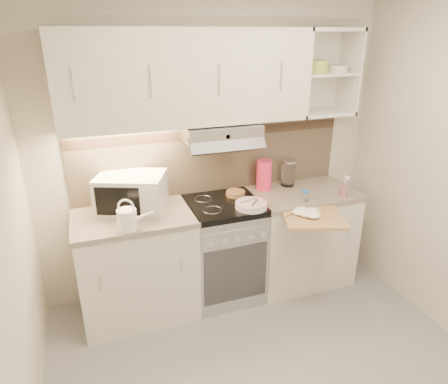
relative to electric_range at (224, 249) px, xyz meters
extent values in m
cube|color=beige|center=(0.00, 0.30, 0.80)|extent=(3.00, 0.04, 2.50)
cube|color=tan|center=(0.00, 0.29, 0.77)|extent=(2.40, 0.02, 0.64)
cube|color=#3B2B20|center=(0.00, 0.28, 0.97)|extent=(2.40, 0.01, 0.08)
cube|color=silver|center=(-0.25, 0.13, 1.45)|extent=(1.90, 0.34, 0.70)
cube|color=silver|center=(0.95, 0.13, 1.45)|extent=(0.50, 0.34, 0.70)
cylinder|color=#9AB144|center=(0.87, 0.13, 1.50)|extent=(0.19, 0.19, 0.10)
cylinder|color=silver|center=(1.07, 0.13, 1.48)|extent=(0.18, 0.18, 0.06)
cube|color=#B7B7BC|center=(0.00, 0.10, 1.03)|extent=(0.60, 0.40, 0.12)
cube|color=silver|center=(-0.75, 0.00, -0.02)|extent=(0.90, 0.60, 0.86)
cube|color=gray|center=(-0.75, 0.00, 0.43)|extent=(0.92, 0.62, 0.04)
cube|color=silver|center=(0.75, 0.00, -0.02)|extent=(0.90, 0.60, 0.86)
cube|color=gray|center=(0.75, 0.00, 0.43)|extent=(0.92, 0.62, 0.04)
cube|color=#B7B7BC|center=(0.00, 0.00, -0.03)|extent=(0.60, 0.58, 0.85)
cube|color=black|center=(0.00, 0.00, 0.42)|extent=(0.60, 0.60, 0.05)
cube|color=silver|center=(-0.73, 0.12, 0.59)|extent=(0.62, 0.54, 0.29)
cube|color=black|center=(-0.73, -0.07, 0.59)|extent=(0.31, 0.14, 0.22)
cylinder|color=white|center=(-0.81, -0.22, 0.52)|extent=(0.14, 0.14, 0.15)
cone|color=white|center=(-0.71, -0.26, 0.55)|extent=(0.19, 0.11, 0.12)
torus|color=white|center=(-0.81, -0.22, 0.62)|extent=(0.12, 0.06, 0.12)
cylinder|color=silver|center=(0.17, -0.18, 0.46)|extent=(0.26, 0.26, 0.02)
cylinder|color=silver|center=(0.17, -0.18, 0.47)|extent=(0.26, 0.26, 0.02)
cylinder|color=silver|center=(0.17, -0.18, 0.49)|extent=(0.26, 0.26, 0.02)
cube|color=silver|center=(0.17, -0.18, 0.50)|extent=(0.16, 0.08, 0.01)
cylinder|color=olive|center=(0.15, 0.11, 0.47)|extent=(0.17, 0.17, 0.04)
cylinder|color=#FF3058|center=(0.44, 0.16, 0.58)|extent=(0.13, 0.13, 0.27)
cube|color=#FF3058|center=(0.50, 0.19, 0.62)|extent=(0.03, 0.04, 0.11)
cylinder|color=white|center=(0.69, 0.17, 0.56)|extent=(0.12, 0.12, 0.22)
cylinder|color=#B7B7BC|center=(0.69, 0.17, 0.68)|extent=(0.13, 0.13, 0.02)
cylinder|color=white|center=(0.66, -0.19, 0.48)|extent=(0.06, 0.06, 0.07)
cylinder|color=blue|center=(0.66, -0.19, 0.53)|extent=(0.06, 0.06, 0.02)
cone|color=pink|center=(1.02, -0.22, 0.51)|extent=(0.07, 0.07, 0.12)
cube|color=#A66F4E|center=(0.58, -0.46, 0.42)|extent=(0.56, 0.53, 0.02)
camera|label=1|loc=(-1.02, -2.87, 1.77)|focal=32.00mm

